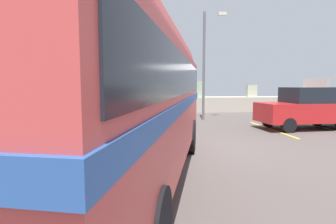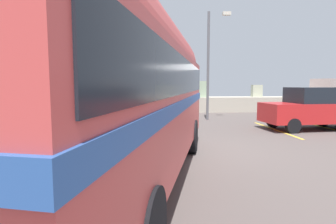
% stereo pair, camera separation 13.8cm
% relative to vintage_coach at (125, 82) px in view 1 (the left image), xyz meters
% --- Properties ---
extents(ground, '(32.00, 26.00, 0.02)m').
position_rel_vintage_coach_xyz_m(ground, '(1.97, 2.48, -2.04)').
color(ground, '#544A47').
extents(breakwater, '(31.36, 2.29, 2.47)m').
position_rel_vintage_coach_xyz_m(breakwater, '(2.01, 14.25, -1.37)').
color(breakwater, '#B0A897').
rests_on(breakwater, ground).
extents(vintage_coach, '(4.47, 8.91, 3.70)m').
position_rel_vintage_coach_xyz_m(vintage_coach, '(0.00, 0.00, 0.00)').
color(vintage_coach, black).
rests_on(vintage_coach, ground).
extents(parked_car_nearest, '(4.21, 2.00, 1.86)m').
position_rel_vintage_coach_xyz_m(parked_car_nearest, '(7.62, 5.94, -1.08)').
color(parked_car_nearest, black).
rests_on(parked_car_nearest, ground).
extents(lamp_post, '(1.27, 0.24, 5.97)m').
position_rel_vintage_coach_xyz_m(lamp_post, '(3.91, 9.53, 1.34)').
color(lamp_post, '#5B5B60').
rests_on(lamp_post, ground).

